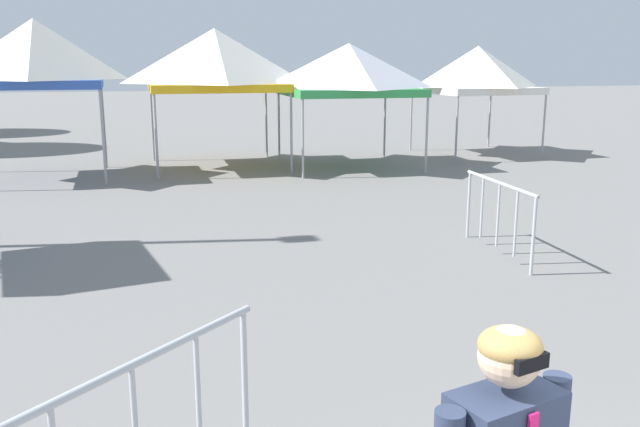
{
  "coord_description": "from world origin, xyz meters",
  "views": [
    {
      "loc": [
        -2.31,
        -0.91,
        2.7
      ],
      "look_at": [
        -0.5,
        5.02,
        1.3
      ],
      "focal_mm": 37.25,
      "sensor_mm": 36.0,
      "label": 1
    }
  ],
  "objects_px": {
    "canopy_tent_far_left": "(349,70)",
    "crowd_barrier_near_person": "(499,204)",
    "canopy_tent_left_of_center": "(36,54)",
    "crowd_barrier_mid_lot": "(134,413)",
    "canopy_tent_behind_center": "(215,60)",
    "canopy_tent_right_of_center": "(477,70)"
  },
  "relations": [
    {
      "from": "canopy_tent_right_of_center",
      "to": "crowd_barrier_near_person",
      "type": "bearing_deg",
      "value": -118.04
    },
    {
      "from": "canopy_tent_far_left",
      "to": "crowd_barrier_mid_lot",
      "type": "relative_size",
      "value": 2.16
    },
    {
      "from": "canopy_tent_left_of_center",
      "to": "crowd_barrier_mid_lot",
      "type": "xyz_separation_m",
      "value": [
        1.69,
        -13.48,
        -2.18
      ]
    },
    {
      "from": "canopy_tent_left_of_center",
      "to": "crowd_barrier_mid_lot",
      "type": "bearing_deg",
      "value": -82.86
    },
    {
      "from": "canopy_tent_left_of_center",
      "to": "crowd_barrier_near_person",
      "type": "relative_size",
      "value": 1.78
    },
    {
      "from": "canopy_tent_right_of_center",
      "to": "crowd_barrier_mid_lot",
      "type": "relative_size",
      "value": 1.99
    },
    {
      "from": "canopy_tent_far_left",
      "to": "canopy_tent_right_of_center",
      "type": "relative_size",
      "value": 1.09
    },
    {
      "from": "canopy_tent_far_left",
      "to": "canopy_tent_right_of_center",
      "type": "bearing_deg",
      "value": 15.53
    },
    {
      "from": "canopy_tent_behind_center",
      "to": "crowd_barrier_near_person",
      "type": "relative_size",
      "value": 1.72
    },
    {
      "from": "canopy_tent_left_of_center",
      "to": "crowd_barrier_near_person",
      "type": "bearing_deg",
      "value": -52.58
    },
    {
      "from": "canopy_tent_far_left",
      "to": "crowd_barrier_mid_lot",
      "type": "bearing_deg",
      "value": -114.22
    },
    {
      "from": "canopy_tent_right_of_center",
      "to": "crowd_barrier_mid_lot",
      "type": "distance_m",
      "value": 17.85
    },
    {
      "from": "canopy_tent_far_left",
      "to": "crowd_barrier_mid_lot",
      "type": "xyz_separation_m",
      "value": [
        -5.91,
        -13.13,
        -1.81
      ]
    },
    {
      "from": "crowd_barrier_mid_lot",
      "to": "canopy_tent_behind_center",
      "type": "bearing_deg",
      "value": 79.69
    },
    {
      "from": "canopy_tent_far_left",
      "to": "canopy_tent_right_of_center",
      "type": "distance_m",
      "value": 4.68
    },
    {
      "from": "canopy_tent_left_of_center",
      "to": "canopy_tent_far_left",
      "type": "distance_m",
      "value": 7.61
    },
    {
      "from": "canopy_tent_far_left",
      "to": "canopy_tent_right_of_center",
      "type": "xyz_separation_m",
      "value": [
        4.51,
        1.25,
        -0.03
      ]
    },
    {
      "from": "canopy_tent_behind_center",
      "to": "canopy_tent_far_left",
      "type": "xyz_separation_m",
      "value": [
        3.34,
        -0.98,
        -0.25
      ]
    },
    {
      "from": "crowd_barrier_mid_lot",
      "to": "canopy_tent_left_of_center",
      "type": "bearing_deg",
      "value": 97.14
    },
    {
      "from": "canopy_tent_left_of_center",
      "to": "canopy_tent_behind_center",
      "type": "relative_size",
      "value": 1.04
    },
    {
      "from": "canopy_tent_right_of_center",
      "to": "canopy_tent_left_of_center",
      "type": "bearing_deg",
      "value": -175.75
    },
    {
      "from": "canopy_tent_far_left",
      "to": "crowd_barrier_near_person",
      "type": "height_order",
      "value": "canopy_tent_far_left"
    }
  ]
}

